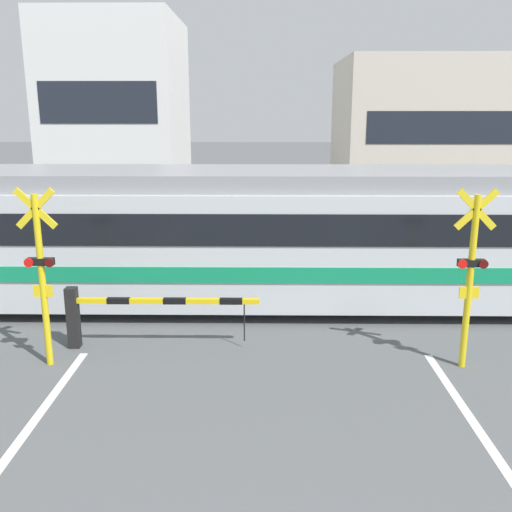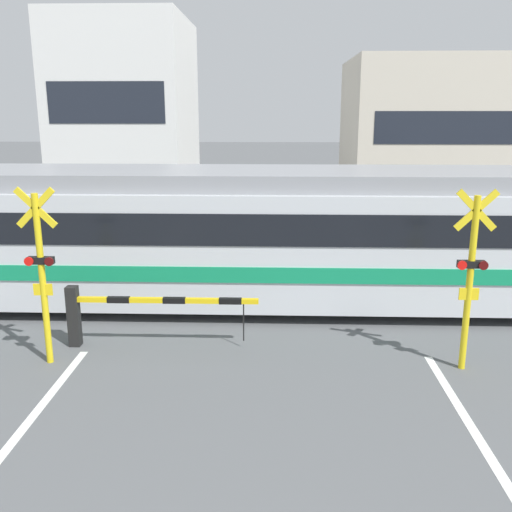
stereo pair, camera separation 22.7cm
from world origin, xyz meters
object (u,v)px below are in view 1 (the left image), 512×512
pedestrian (245,211)px  crossing_signal_right (471,272)px  crossing_barrier_far (349,243)px  crossing_signal_left (41,270)px  commuter_train (235,233)px  crossing_barrier_near (118,310)px

pedestrian → crossing_signal_right: bearing=-68.1°
crossing_barrier_far → crossing_signal_left: bearing=-134.2°
commuter_train → crossing_barrier_near: 3.41m
commuter_train → crossing_barrier_far: bearing=43.8°
commuter_train → crossing_signal_right: 5.23m
crossing_signal_left → crossing_signal_right: 7.07m
crossing_signal_left → crossing_barrier_far: bearing=45.8°
crossing_signal_right → crossing_signal_left: bearing=180.0°
pedestrian → commuter_train: bearing=-90.0°
crossing_barrier_near → crossing_barrier_far: bearing=47.5°
commuter_train → crossing_signal_right: crossing_signal_right is taller
crossing_barrier_near → crossing_barrier_far: size_ratio=1.00×
commuter_train → crossing_barrier_near: (-2.02, -2.60, -0.89)m
crossing_barrier_far → pedestrian: (-2.98, 3.78, 0.22)m
crossing_barrier_far → crossing_signal_right: crossing_signal_right is taller
commuter_train → crossing_signal_right: size_ratio=4.90×
crossing_barrier_far → pedestrian: bearing=128.2°
commuter_train → crossing_barrier_far: (2.98, 2.86, -0.89)m
crossing_barrier_far → pedestrian: size_ratio=2.13×
crossing_signal_left → pedestrian: 10.46m
crossing_barrier_near → pedestrian: size_ratio=2.13×
crossing_barrier_near → commuter_train: bearing=52.2°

